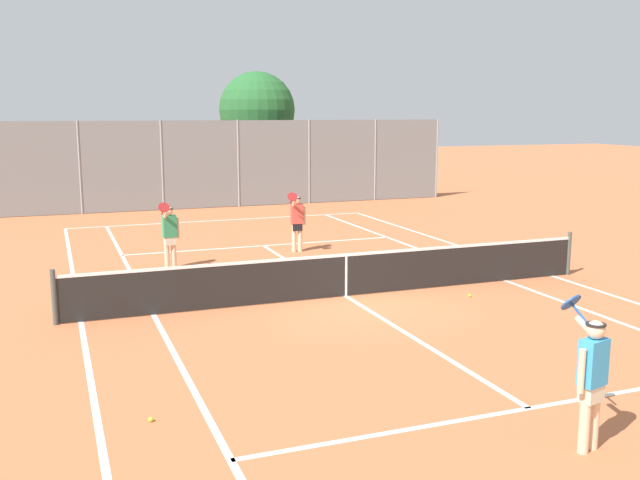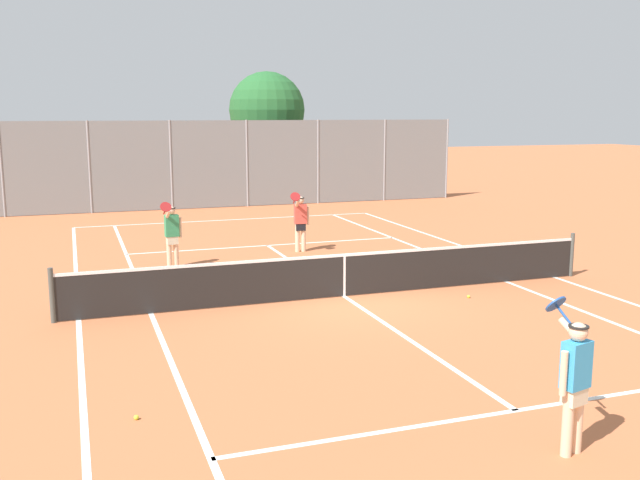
# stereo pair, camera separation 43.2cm
# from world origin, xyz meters

# --- Properties ---
(ground_plane) EXTENTS (120.00, 120.00, 0.00)m
(ground_plane) POSITION_xyz_m (0.00, 0.00, 0.00)
(ground_plane) COLOR #BC663D
(court_line_markings) EXTENTS (11.10, 23.90, 0.01)m
(court_line_markings) POSITION_xyz_m (0.00, 0.00, 0.00)
(court_line_markings) COLOR silver
(court_line_markings) RESTS_ON ground
(tennis_net) EXTENTS (12.00, 0.10, 1.07)m
(tennis_net) POSITION_xyz_m (0.00, 0.00, 0.51)
(tennis_net) COLOR #474C47
(tennis_net) RESTS_ON ground
(player_near_side) EXTENTS (0.53, 0.84, 1.77)m
(player_near_side) POSITION_xyz_m (-0.12, -7.64, 0.93)
(player_near_side) COLOR beige
(player_near_side) RESTS_ON ground
(player_far_left) EXTENTS (0.61, 0.78, 1.77)m
(player_far_left) POSITION_xyz_m (-3.12, 4.18, 0.93)
(player_far_left) COLOR beige
(player_far_left) RESTS_ON ground
(player_far_right) EXTENTS (0.71, 0.72, 1.77)m
(player_far_right) POSITION_xyz_m (0.65, 5.15, 0.93)
(player_far_right) COLOR beige
(player_far_right) RESTS_ON ground
(loose_tennis_ball_0) EXTENTS (0.07, 0.07, 0.07)m
(loose_tennis_ball_0) POSITION_xyz_m (2.49, -1.01, 0.03)
(loose_tennis_ball_0) COLOR #D1DB33
(loose_tennis_ball_0) RESTS_ON ground
(loose_tennis_ball_1) EXTENTS (0.07, 0.07, 0.07)m
(loose_tennis_ball_1) POSITION_xyz_m (1.50, 0.88, 0.03)
(loose_tennis_ball_1) COLOR #D1DB33
(loose_tennis_ball_1) RESTS_ON ground
(loose_tennis_ball_3) EXTENTS (0.07, 0.07, 0.07)m
(loose_tennis_ball_3) POSITION_xyz_m (-4.85, -5.01, 0.03)
(loose_tennis_ball_3) COLOR #D1DB33
(loose_tennis_ball_3) RESTS_ON ground
(back_fence) EXTENTS (22.36, 0.08, 3.65)m
(back_fence) POSITION_xyz_m (0.00, 15.51, 1.83)
(back_fence) COLOR gray
(back_fence) RESTS_ON ground
(tree_behind_left) EXTENTS (3.53, 3.53, 5.84)m
(tree_behind_left) POSITION_xyz_m (3.42, 18.76, 3.98)
(tree_behind_left) COLOR brown
(tree_behind_left) RESTS_ON ground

